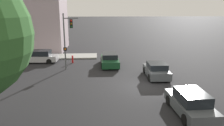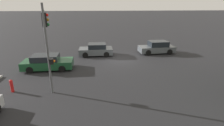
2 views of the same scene
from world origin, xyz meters
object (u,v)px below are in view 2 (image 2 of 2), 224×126
Objects in this scene: crossing_car_0 at (96,50)px; crossing_car_2 at (157,48)px; traffic_signal at (47,38)px; fire_hydrant at (12,85)px; crossing_car_1 at (48,62)px.

crossing_car_2 is (-7.53, -0.17, 0.04)m from crossing_car_0.
traffic_signal is 14.28m from crossing_car_2.
traffic_signal reaches higher than crossing_car_0.
traffic_signal is 4.27m from fire_hydrant.
traffic_signal reaches higher than crossing_car_2.
fire_hydrant is at bearing 56.00° from crossing_car_0.
crossing_car_2 is at bearing 27.35° from traffic_signal.
crossing_car_2 is (-12.15, -4.40, 0.05)m from crossing_car_1.
fire_hydrant is at bearing -107.92° from crossing_car_1.
crossing_car_0 is 6.26m from crossing_car_1.
fire_hydrant is at bearing 166.74° from traffic_signal.
crossing_car_2 is (-10.79, -8.86, -3.04)m from traffic_signal.
traffic_signal is at bearing 37.42° from crossing_car_2.
crossing_car_2 reaches higher than crossing_car_1.
traffic_signal is 5.59m from crossing_car_1.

